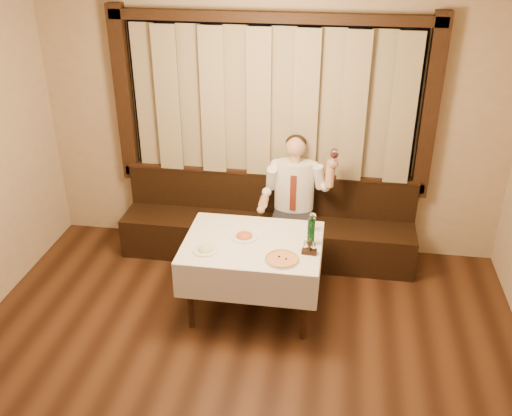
% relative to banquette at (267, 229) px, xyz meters
% --- Properties ---
extents(room, '(5.01, 6.01, 2.81)m').
position_rel_banquette_xyz_m(room, '(-0.00, -1.75, 1.19)').
color(room, black).
rests_on(room, ground).
extents(banquette, '(3.20, 0.61, 0.94)m').
position_rel_banquette_xyz_m(banquette, '(0.00, 0.00, 0.00)').
color(banquette, black).
rests_on(banquette, ground).
extents(dining_table, '(1.27, 0.97, 0.76)m').
position_rel_banquette_xyz_m(dining_table, '(0.00, -1.02, 0.34)').
color(dining_table, black).
rests_on(dining_table, ground).
extents(pizza, '(0.31, 0.31, 0.03)m').
position_rel_banquette_xyz_m(pizza, '(0.30, -1.30, 0.46)').
color(pizza, white).
rests_on(pizza, dining_table).
extents(pasta_red, '(0.25, 0.25, 0.09)m').
position_rel_banquette_xyz_m(pasta_red, '(-0.09, -0.97, 0.48)').
color(pasta_red, white).
rests_on(pasta_red, dining_table).
extents(pasta_cream, '(0.23, 0.23, 0.08)m').
position_rel_banquette_xyz_m(pasta_cream, '(-0.39, -1.25, 0.48)').
color(pasta_cream, white).
rests_on(pasta_cream, dining_table).
extents(green_bottle, '(0.07, 0.07, 0.31)m').
position_rel_banquette_xyz_m(green_bottle, '(0.53, -0.99, 0.58)').
color(green_bottle, '#0E4219').
rests_on(green_bottle, dining_table).
extents(table_wine_glass, '(0.07, 0.07, 0.20)m').
position_rel_banquette_xyz_m(table_wine_glass, '(0.53, -0.74, 0.59)').
color(table_wine_glass, white).
rests_on(table_wine_glass, dining_table).
extents(cruet_caddy, '(0.14, 0.08, 0.14)m').
position_rel_banquette_xyz_m(cruet_caddy, '(0.53, -1.16, 0.50)').
color(cruet_caddy, black).
rests_on(cruet_caddy, dining_table).
extents(seated_man, '(0.79, 0.59, 1.43)m').
position_rel_banquette_xyz_m(seated_man, '(0.29, -0.09, 0.52)').
color(seated_man, black).
rests_on(seated_man, ground).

